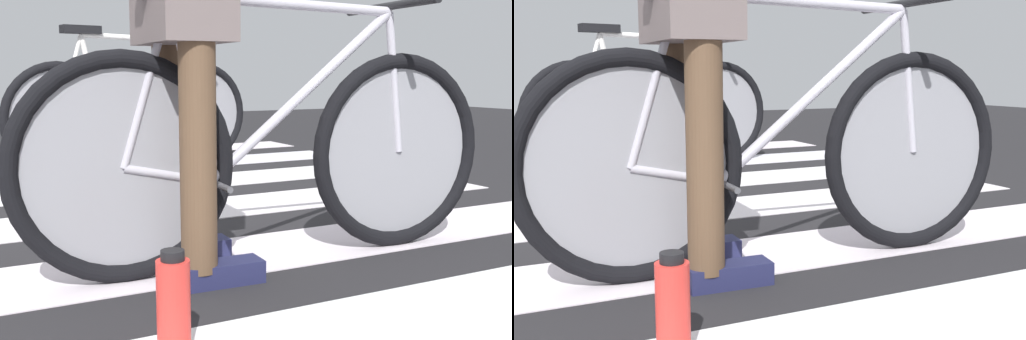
% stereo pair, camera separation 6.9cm
% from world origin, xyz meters
% --- Properties ---
extents(ground, '(18.00, 14.00, 0.02)m').
position_xyz_m(ground, '(0.00, 0.00, 0.01)').
color(ground, black).
extents(bicycle_1_of_3, '(1.74, 0.52, 0.93)m').
position_xyz_m(bicycle_1_of_3, '(0.80, -0.78, 0.41)').
color(bicycle_1_of_3, black).
rests_on(bicycle_1_of_3, ground).
extents(cyclist_1_of_3, '(0.33, 0.42, 1.01)m').
position_xyz_m(cyclist_1_of_3, '(0.49, -0.77, 0.68)').
color(cyclist_1_of_3, brown).
rests_on(cyclist_1_of_3, ground).
extents(bicycle_2_of_3, '(1.72, 0.53, 0.93)m').
position_xyz_m(bicycle_2_of_3, '(0.99, 1.47, 0.41)').
color(bicycle_2_of_3, black).
rests_on(bicycle_2_of_3, ground).
extents(water_bottle, '(0.08, 0.08, 0.25)m').
position_xyz_m(water_bottle, '(0.25, -1.32, 0.14)').
color(water_bottle, red).
rests_on(water_bottle, ground).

